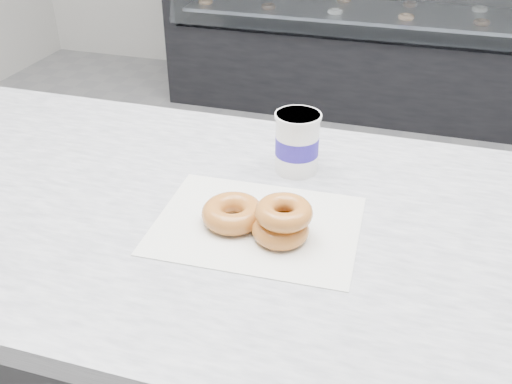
# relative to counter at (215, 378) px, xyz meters

# --- Properties ---
(ground) EXTENTS (5.00, 5.00, 0.00)m
(ground) POSITION_rel_counter_xyz_m (0.00, 0.60, -0.45)
(ground) COLOR gray
(ground) RESTS_ON ground
(counter) EXTENTS (3.06, 0.76, 0.90)m
(counter) POSITION_rel_counter_xyz_m (0.00, 0.00, 0.00)
(counter) COLOR #333335
(counter) RESTS_ON ground
(display_case) EXTENTS (2.40, 0.74, 1.25)m
(display_case) POSITION_rel_counter_xyz_m (0.00, 2.72, 0.04)
(display_case) COLOR black
(display_case) RESTS_ON ground
(wax_paper) EXTENTS (0.35, 0.27, 0.00)m
(wax_paper) POSITION_rel_counter_xyz_m (0.10, -0.03, 0.45)
(wax_paper) COLOR silver
(wax_paper) RESTS_ON counter
(donut_single) EXTENTS (0.13, 0.13, 0.04)m
(donut_single) POSITION_rel_counter_xyz_m (0.06, -0.03, 0.47)
(donut_single) COLOR #B96C33
(donut_single) RESTS_ON wax_paper
(donut_stack) EXTENTS (0.10, 0.10, 0.06)m
(donut_stack) POSITION_rel_counter_xyz_m (0.15, -0.05, 0.48)
(donut_stack) COLOR #B96C33
(donut_stack) RESTS_ON wax_paper
(coffee_cup) EXTENTS (0.09, 0.09, 0.12)m
(coffee_cup) POSITION_rel_counter_xyz_m (0.12, 0.18, 0.51)
(coffee_cup) COLOR white
(coffee_cup) RESTS_ON counter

